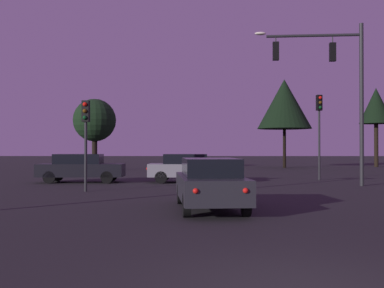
{
  "coord_description": "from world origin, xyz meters",
  "views": [
    {
      "loc": [
        -1.29,
        -5.7,
        1.8
      ],
      "look_at": [
        -1.51,
        17.39,
        2.04
      ],
      "focal_mm": 43.42,
      "sensor_mm": 36.0,
      "label": 1
    }
  ],
  "objects_px": {
    "traffic_signal_mast_arm": "(334,76)",
    "traffic_light_corner_left": "(86,127)",
    "tree_left_far": "(376,106)",
    "car_crossing_right": "(188,168)",
    "tree_behind_sign": "(95,121)",
    "traffic_light_corner_right": "(319,120)",
    "car_crossing_left": "(81,168)",
    "car_nearside_lane": "(210,183)",
    "tree_center_horizon": "(284,104)"
  },
  "relations": [
    {
      "from": "traffic_signal_mast_arm",
      "to": "traffic_light_corner_left",
      "type": "height_order",
      "value": "traffic_signal_mast_arm"
    },
    {
      "from": "traffic_light_corner_left",
      "to": "tree_left_far",
      "type": "height_order",
      "value": "tree_left_far"
    },
    {
      "from": "traffic_light_corner_left",
      "to": "car_crossing_right",
      "type": "distance_m",
      "value": 7.03
    },
    {
      "from": "tree_left_far",
      "to": "tree_behind_sign",
      "type": "bearing_deg",
      "value": -163.42
    },
    {
      "from": "traffic_light_corner_right",
      "to": "car_crossing_left",
      "type": "xyz_separation_m",
      "value": [
        -13.26,
        -1.99,
        -2.65
      ]
    },
    {
      "from": "car_crossing_left",
      "to": "tree_left_far",
      "type": "height_order",
      "value": "tree_left_far"
    },
    {
      "from": "traffic_signal_mast_arm",
      "to": "car_nearside_lane",
      "type": "distance_m",
      "value": 11.79
    },
    {
      "from": "traffic_signal_mast_arm",
      "to": "car_crossing_left",
      "type": "height_order",
      "value": "traffic_signal_mast_arm"
    },
    {
      "from": "traffic_light_corner_left",
      "to": "traffic_light_corner_right",
      "type": "xyz_separation_m",
      "value": [
        11.74,
        7.21,
        0.71
      ]
    },
    {
      "from": "traffic_light_corner_left",
      "to": "car_crossing_left",
      "type": "xyz_separation_m",
      "value": [
        -1.51,
        5.22,
        -1.94
      ]
    },
    {
      "from": "car_nearside_lane",
      "to": "tree_behind_sign",
      "type": "xyz_separation_m",
      "value": [
        -8.87,
        24.67,
        3.35
      ]
    },
    {
      "from": "traffic_light_corner_right",
      "to": "tree_center_horizon",
      "type": "relative_size",
      "value": 0.58
    },
    {
      "from": "traffic_light_corner_right",
      "to": "tree_behind_sign",
      "type": "height_order",
      "value": "tree_behind_sign"
    },
    {
      "from": "tree_left_far",
      "to": "tree_center_horizon",
      "type": "height_order",
      "value": "tree_center_horizon"
    },
    {
      "from": "car_nearside_lane",
      "to": "car_crossing_right",
      "type": "relative_size",
      "value": 1.1
    },
    {
      "from": "tree_behind_sign",
      "to": "car_crossing_right",
      "type": "bearing_deg",
      "value": -59.61
    },
    {
      "from": "car_crossing_left",
      "to": "tree_center_horizon",
      "type": "xyz_separation_m",
      "value": [
        14.5,
        19.13,
        5.23
      ]
    },
    {
      "from": "traffic_signal_mast_arm",
      "to": "car_crossing_left",
      "type": "distance_m",
      "value": 13.83
    },
    {
      "from": "car_nearside_lane",
      "to": "traffic_light_corner_right",
      "type": "bearing_deg",
      "value": 62.75
    },
    {
      "from": "traffic_signal_mast_arm",
      "to": "car_nearside_lane",
      "type": "xyz_separation_m",
      "value": [
        -6.3,
        -8.87,
        -4.54
      ]
    },
    {
      "from": "traffic_light_corner_right",
      "to": "tree_left_far",
      "type": "xyz_separation_m",
      "value": [
        10.82,
        19.57,
        2.58
      ]
    },
    {
      "from": "traffic_light_corner_right",
      "to": "tree_behind_sign",
      "type": "bearing_deg",
      "value": 142.96
    },
    {
      "from": "traffic_light_corner_left",
      "to": "tree_behind_sign",
      "type": "height_order",
      "value": "tree_behind_sign"
    },
    {
      "from": "traffic_light_corner_left",
      "to": "car_nearside_lane",
      "type": "xyz_separation_m",
      "value": [
        5.07,
        -5.74,
        -1.94
      ]
    },
    {
      "from": "tree_left_far",
      "to": "traffic_light_corner_left",
      "type": "bearing_deg",
      "value": -130.11
    },
    {
      "from": "car_crossing_left",
      "to": "car_crossing_right",
      "type": "bearing_deg",
      "value": 0.72
    },
    {
      "from": "car_crossing_left",
      "to": "tree_behind_sign",
      "type": "distance_m",
      "value": 14.3
    },
    {
      "from": "car_crossing_left",
      "to": "tree_center_horizon",
      "type": "height_order",
      "value": "tree_center_horizon"
    },
    {
      "from": "tree_left_far",
      "to": "tree_center_horizon",
      "type": "relative_size",
      "value": 0.94
    },
    {
      "from": "car_crossing_right",
      "to": "tree_behind_sign",
      "type": "xyz_separation_m",
      "value": [
        -8.0,
        13.64,
        3.35
      ]
    },
    {
      "from": "car_crossing_left",
      "to": "car_crossing_right",
      "type": "xyz_separation_m",
      "value": [
        5.72,
        0.07,
        -0.0
      ]
    },
    {
      "from": "car_crossing_right",
      "to": "tree_center_horizon",
      "type": "bearing_deg",
      "value": 65.26
    },
    {
      "from": "traffic_light_corner_left",
      "to": "car_crossing_right",
      "type": "bearing_deg",
      "value": 51.54
    },
    {
      "from": "car_nearside_lane",
      "to": "car_crossing_right",
      "type": "xyz_separation_m",
      "value": [
        -0.87,
        11.04,
        -0.0
      ]
    },
    {
      "from": "tree_left_far",
      "to": "traffic_signal_mast_arm",
      "type": "bearing_deg",
      "value": -115.32
    },
    {
      "from": "car_crossing_left",
      "to": "tree_behind_sign",
      "type": "height_order",
      "value": "tree_behind_sign"
    },
    {
      "from": "car_nearside_lane",
      "to": "car_crossing_left",
      "type": "bearing_deg",
      "value": 121.0
    },
    {
      "from": "tree_behind_sign",
      "to": "tree_center_horizon",
      "type": "distance_m",
      "value": 17.74
    },
    {
      "from": "traffic_light_corner_left",
      "to": "traffic_light_corner_right",
      "type": "height_order",
      "value": "traffic_light_corner_right"
    },
    {
      "from": "traffic_light_corner_right",
      "to": "car_crossing_right",
      "type": "distance_m",
      "value": 8.21
    },
    {
      "from": "car_nearside_lane",
      "to": "car_crossing_left",
      "type": "xyz_separation_m",
      "value": [
        -6.59,
        10.96,
        -0.0
      ]
    },
    {
      "from": "traffic_signal_mast_arm",
      "to": "car_crossing_right",
      "type": "relative_size",
      "value": 1.82
    },
    {
      "from": "traffic_light_corner_left",
      "to": "traffic_light_corner_right",
      "type": "distance_m",
      "value": 13.8
    },
    {
      "from": "traffic_light_corner_left",
      "to": "tree_left_far",
      "type": "relative_size",
      "value": 0.49
    },
    {
      "from": "car_nearside_lane",
      "to": "tree_center_horizon",
      "type": "height_order",
      "value": "tree_center_horizon"
    },
    {
      "from": "traffic_light_corner_left",
      "to": "car_nearside_lane",
      "type": "distance_m",
      "value": 7.9
    },
    {
      "from": "traffic_light_corner_left",
      "to": "tree_center_horizon",
      "type": "height_order",
      "value": "tree_center_horizon"
    },
    {
      "from": "car_nearside_lane",
      "to": "car_crossing_left",
      "type": "relative_size",
      "value": 1.03
    },
    {
      "from": "traffic_light_corner_right",
      "to": "car_crossing_left",
      "type": "relative_size",
      "value": 1.06
    },
    {
      "from": "car_crossing_left",
      "to": "traffic_light_corner_right",
      "type": "bearing_deg",
      "value": 8.52
    }
  ]
}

